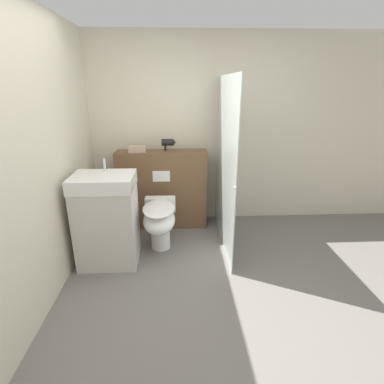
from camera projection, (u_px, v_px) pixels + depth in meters
ground_plane at (204, 311)px, 2.61m from camera, size 12.00×12.00×0.00m
wall_back at (192, 132)px, 4.05m from camera, size 8.00×0.06×2.50m
wall_side_left at (13, 176)px, 2.12m from camera, size 0.06×8.00×2.50m
partition_panel at (162, 189)px, 4.03m from camera, size 1.18×0.30×1.05m
shower_glass at (225, 165)px, 3.45m from camera, size 0.04×1.44×1.96m
toilet at (160, 221)px, 3.46m from camera, size 0.37×0.67×0.57m
sink_vanity at (107, 220)px, 3.18m from camera, size 0.63×0.49×1.14m
hair_drier at (168, 143)px, 3.84m from camera, size 0.18×0.09×0.16m
folded_towel at (137, 149)px, 3.80m from camera, size 0.22×0.13×0.08m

